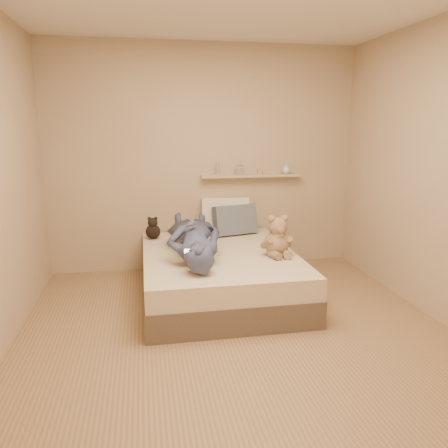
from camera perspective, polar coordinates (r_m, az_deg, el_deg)
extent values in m
plane|color=#96764D|center=(3.68, 1.92, -14.50)|extent=(3.80, 3.80, 0.00)
plane|color=tan|center=(5.16, -2.58, 8.47)|extent=(3.60, 0.00, 3.60)
plane|color=tan|center=(1.53, 17.85, -2.48)|extent=(3.60, 0.00, 3.60)
cube|color=brown|center=(4.46, -0.66, -7.69)|extent=(1.50, 1.90, 0.25)
cube|color=beige|center=(4.39, -0.67, -4.94)|extent=(1.48, 1.88, 0.20)
cube|color=silver|center=(3.74, -3.77, -3.83)|extent=(0.20, 0.10, 0.06)
cube|color=black|center=(3.73, -3.77, -3.61)|extent=(0.10, 0.05, 0.03)
sphere|color=tan|center=(4.26, 6.90, -2.47)|extent=(0.25, 0.25, 0.25)
sphere|color=#8D664D|center=(4.20, 7.06, -0.37)|extent=(0.18, 0.18, 0.18)
sphere|color=tan|center=(4.16, 6.27, 0.66)|extent=(0.07, 0.07, 0.07)
sphere|color=#9F7F57|center=(4.21, 7.91, 0.74)|extent=(0.07, 0.07, 0.07)
sphere|color=#826248|center=(4.13, 7.45, -0.83)|extent=(0.07, 0.07, 0.07)
cylinder|color=#8A6349|center=(4.19, 5.62, -2.47)|extent=(0.12, 0.17, 0.14)
cylinder|color=#966A50|center=(4.27, 8.46, -2.27)|extent=(0.10, 0.17, 0.14)
cylinder|color=#8B664A|center=(4.17, 6.63, -4.03)|extent=(0.11, 0.18, 0.08)
cylinder|color=#987751|center=(4.21, 8.13, -3.90)|extent=(0.10, 0.17, 0.08)
cylinder|color=beige|center=(4.22, 7.03, -1.36)|extent=(0.14, 0.14, 0.02)
sphere|color=black|center=(4.91, -9.25, -0.98)|extent=(0.16, 0.16, 0.16)
sphere|color=black|center=(4.88, -9.30, 0.18)|extent=(0.11, 0.11, 0.11)
sphere|color=black|center=(4.87, -9.75, 0.70)|extent=(0.04, 0.04, 0.04)
sphere|color=black|center=(4.87, -8.90, 0.71)|extent=(0.04, 0.04, 0.04)
cube|color=beige|center=(5.14, 0.17, 1.16)|extent=(0.57, 0.28, 0.42)
cube|color=slate|center=(5.03, 1.43, 0.54)|extent=(0.54, 0.32, 0.36)
imported|color=#464A6E|center=(4.26, -4.02, -1.67)|extent=(0.60, 1.48, 0.35)
cube|color=tan|center=(5.22, 3.57, 6.30)|extent=(1.20, 0.12, 0.03)
cylinder|color=silver|center=(5.13, -0.84, 7.22)|extent=(0.04, 0.04, 0.15)
imported|color=silver|center=(5.18, 2.04, 7.33)|extent=(0.10, 0.10, 0.16)
cylinder|color=#B9A99E|center=(5.24, 4.73, 6.77)|extent=(0.07, 0.07, 0.05)
imported|color=silver|center=(5.33, 8.12, 7.21)|extent=(0.14, 0.14, 0.13)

